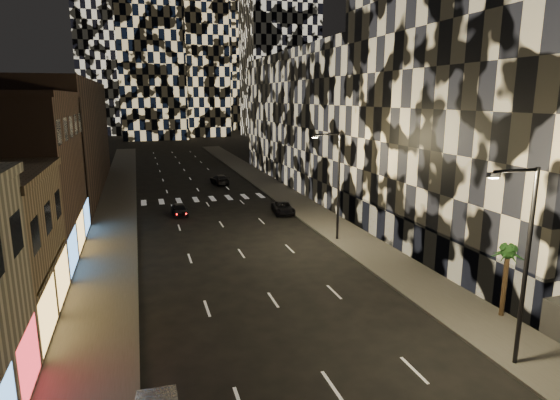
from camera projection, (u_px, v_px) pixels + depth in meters
sidewalk_left at (116, 204)px, 53.43m from camera, size 4.00×120.00×0.15m
sidewalk_right at (283, 194)px, 59.12m from camera, size 4.00×120.00×0.15m
curb_left at (136, 203)px, 54.02m from camera, size 0.20×120.00×0.15m
curb_right at (267, 194)px, 58.52m from camera, size 0.20×120.00×0.15m
retail_brown at (3, 180)px, 34.74m from camera, size 10.00×15.00×12.00m
retail_filler_left at (57, 137)px, 59.29m from camera, size 10.00×40.00×14.00m
midrise_right at (507, 110)px, 35.79m from camera, size 16.00×25.00×22.00m
midrise_base at (411, 238)px, 35.64m from camera, size 0.60×25.00×3.00m
midrise_filler_right at (336, 119)px, 66.58m from camera, size 16.00×40.00×18.00m
streetlight_near at (523, 255)px, 20.14m from camera, size 2.55×0.25×9.00m
streetlight_far at (336, 179)px, 38.83m from camera, size 2.55×0.25×9.00m
car_dark_midlane at (180, 209)px, 48.44m from camera, size 1.65×3.67×1.22m
car_dark_oncoming at (220, 179)px, 65.76m from camera, size 2.34×4.81×1.35m
car_dark_rightlane at (283, 208)px, 49.15m from camera, size 2.50×4.56×1.21m
palm_tree at (507, 257)px, 25.25m from camera, size 2.04×2.10×4.10m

